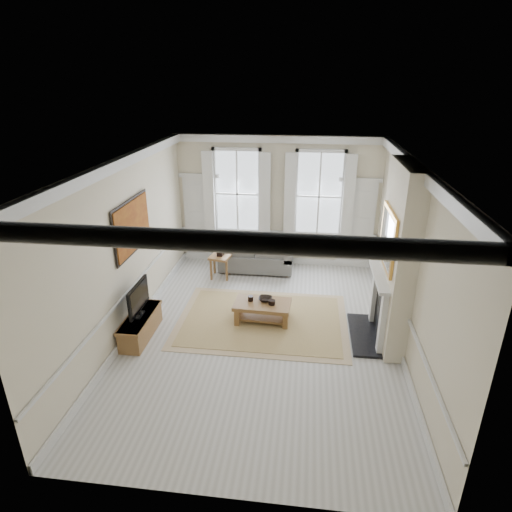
# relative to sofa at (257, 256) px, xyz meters

# --- Properties ---
(floor) EXTENTS (7.20, 7.20, 0.00)m
(floor) POSITION_rel_sofa_xyz_m (0.49, -3.11, -0.36)
(floor) COLOR #B7B5AD
(floor) RESTS_ON ground
(ceiling) EXTENTS (7.20, 7.20, 0.00)m
(ceiling) POSITION_rel_sofa_xyz_m (0.49, -3.11, 3.04)
(ceiling) COLOR white
(ceiling) RESTS_ON back_wall
(back_wall) EXTENTS (5.20, 0.00, 5.20)m
(back_wall) POSITION_rel_sofa_xyz_m (0.49, 0.49, 1.34)
(back_wall) COLOR beige
(back_wall) RESTS_ON floor
(left_wall) EXTENTS (0.00, 7.20, 7.20)m
(left_wall) POSITION_rel_sofa_xyz_m (-2.11, -3.11, 1.34)
(left_wall) COLOR beige
(left_wall) RESTS_ON floor
(right_wall) EXTENTS (0.00, 7.20, 7.20)m
(right_wall) POSITION_rel_sofa_xyz_m (3.09, -3.11, 1.34)
(right_wall) COLOR beige
(right_wall) RESTS_ON floor
(window_left) EXTENTS (1.26, 0.20, 2.20)m
(window_left) POSITION_rel_sofa_xyz_m (-0.56, 0.44, 1.54)
(window_left) COLOR #B2BCC6
(window_left) RESTS_ON back_wall
(window_right) EXTENTS (1.26, 0.20, 2.20)m
(window_right) POSITION_rel_sofa_xyz_m (1.54, 0.44, 1.54)
(window_right) COLOR #B2BCC6
(window_right) RESTS_ON back_wall
(door_left) EXTENTS (0.90, 0.08, 2.30)m
(door_left) POSITION_rel_sofa_xyz_m (-1.56, 0.45, 0.79)
(door_left) COLOR silver
(door_left) RESTS_ON floor
(door_right) EXTENTS (0.90, 0.08, 2.30)m
(door_right) POSITION_rel_sofa_xyz_m (2.54, 0.45, 0.79)
(door_right) COLOR silver
(door_right) RESTS_ON floor
(painting) EXTENTS (0.05, 1.66, 1.06)m
(painting) POSITION_rel_sofa_xyz_m (-2.07, -2.81, 1.69)
(painting) COLOR #A7611C
(painting) RESTS_ON left_wall
(chimney_breast) EXTENTS (0.35, 1.70, 3.38)m
(chimney_breast) POSITION_rel_sofa_xyz_m (2.91, -2.91, 1.34)
(chimney_breast) COLOR beige
(chimney_breast) RESTS_ON floor
(hearth) EXTENTS (0.55, 1.50, 0.05)m
(hearth) POSITION_rel_sofa_xyz_m (2.49, -2.91, -0.34)
(hearth) COLOR black
(hearth) RESTS_ON floor
(fireplace) EXTENTS (0.21, 1.45, 1.33)m
(fireplace) POSITION_rel_sofa_xyz_m (2.69, -2.91, 0.37)
(fireplace) COLOR silver
(fireplace) RESTS_ON floor
(mirror) EXTENTS (0.06, 1.26, 1.06)m
(mirror) POSITION_rel_sofa_xyz_m (2.70, -2.91, 1.69)
(mirror) COLOR gold
(mirror) RESTS_ON chimney_breast
(sofa) EXTENTS (1.89, 0.92, 0.87)m
(sofa) POSITION_rel_sofa_xyz_m (0.00, 0.00, 0.00)
(sofa) COLOR #5B5C59
(sofa) RESTS_ON floor
(side_table) EXTENTS (0.56, 0.56, 0.58)m
(side_table) POSITION_rel_sofa_xyz_m (-0.85, -0.62, 0.11)
(side_table) COLOR brown
(side_table) RESTS_ON floor
(rug) EXTENTS (3.50, 2.60, 0.02)m
(rug) POSITION_rel_sofa_xyz_m (0.43, -2.60, -0.35)
(rug) COLOR tan
(rug) RESTS_ON floor
(coffee_table) EXTENTS (1.18, 0.73, 0.43)m
(coffee_table) POSITION_rel_sofa_xyz_m (0.43, -2.60, -0.01)
(coffee_table) COLOR brown
(coffee_table) RESTS_ON rug
(ceramic_pot_a) EXTENTS (0.11, 0.11, 0.11)m
(ceramic_pot_a) POSITION_rel_sofa_xyz_m (0.18, -2.55, 0.12)
(ceramic_pot_a) COLOR black
(ceramic_pot_a) RESTS_ON coffee_table
(ceramic_pot_b) EXTENTS (0.14, 0.14, 0.10)m
(ceramic_pot_b) POSITION_rel_sofa_xyz_m (0.63, -2.65, 0.12)
(ceramic_pot_b) COLOR black
(ceramic_pot_b) RESTS_ON coffee_table
(bowl) EXTENTS (0.30, 0.30, 0.07)m
(bowl) POSITION_rel_sofa_xyz_m (0.48, -2.50, 0.10)
(bowl) COLOR black
(bowl) RESTS_ON coffee_table
(tv_stand) EXTENTS (0.41, 1.29, 0.46)m
(tv_stand) POSITION_rel_sofa_xyz_m (-1.85, -3.46, -0.13)
(tv_stand) COLOR brown
(tv_stand) RESTS_ON floor
(tv) EXTENTS (0.08, 0.90, 0.68)m
(tv) POSITION_rel_sofa_xyz_m (-1.83, -3.46, 0.49)
(tv) COLOR black
(tv) RESTS_ON tv_stand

